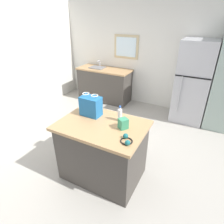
{
  "coord_description": "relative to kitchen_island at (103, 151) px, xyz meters",
  "views": [
    {
      "loc": [
        1.32,
        -2.2,
        2.27
      ],
      "look_at": [
        0.16,
        0.01,
        0.97
      ],
      "focal_mm": 30.46,
      "sensor_mm": 36.0,
      "label": 1
    }
  ],
  "objects": [
    {
      "name": "ear_defenders",
      "position": [
        0.46,
        -0.2,
        0.48
      ],
      "size": [
        0.21,
        0.21,
        0.06
      ],
      "color": "black",
      "rests_on": "kitchen_island"
    },
    {
      "name": "sink_counter",
      "position": [
        -1.45,
        2.56,
        0.0
      ],
      "size": [
        1.5,
        0.62,
        1.1
      ],
      "color": "#423D38",
      "rests_on": "ground"
    },
    {
      "name": "refrigerator",
      "position": [
        0.87,
        2.49,
        0.44
      ],
      "size": [
        0.7,
        0.76,
        1.81
      ],
      "color": "#B7B7BC",
      "rests_on": "ground"
    },
    {
      "name": "shopping_bag",
      "position": [
        -0.28,
        0.16,
        0.6
      ],
      "size": [
        0.3,
        0.19,
        0.33
      ],
      "color": "#236BAD",
      "rests_on": "kitchen_island"
    },
    {
      "name": "bottle",
      "position": [
        0.17,
        0.21,
        0.56
      ],
      "size": [
        0.06,
        0.06,
        0.23
      ],
      "color": "white",
      "rests_on": "kitchen_island"
    },
    {
      "name": "kitchen_island",
      "position": [
        0.0,
        0.0,
        0.0
      ],
      "size": [
        1.21,
        0.86,
        0.92
      ],
      "color": "#423D38",
      "rests_on": "ground"
    },
    {
      "name": "back_wall",
      "position": [
        -0.17,
        2.93,
        0.84
      ],
      "size": [
        5.25,
        0.13,
        2.6
      ],
      "color": "silver",
      "rests_on": "ground"
    },
    {
      "name": "ground",
      "position": [
        -0.16,
        0.29,
        -0.46
      ],
      "size": [
        6.33,
        6.33,
        0.0
      ],
      "primitive_type": "plane",
      "color": "#ADA89E"
    },
    {
      "name": "small_box",
      "position": [
        0.3,
        0.05,
        0.53
      ],
      "size": [
        0.15,
        0.15,
        0.14
      ],
      "primitive_type": "cube",
      "rotation": [
        0.0,
        0.0,
        -0.59
      ],
      "color": "#388E66",
      "rests_on": "kitchen_island"
    }
  ]
}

